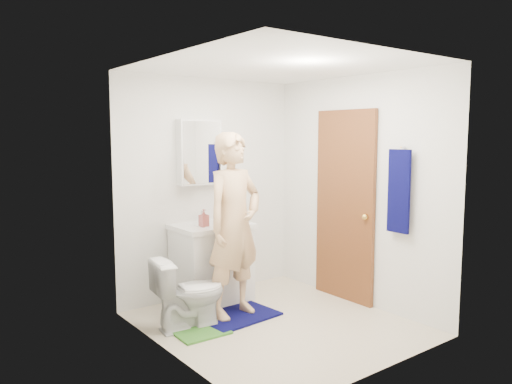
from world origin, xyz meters
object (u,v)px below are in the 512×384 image
Objects in this scene: vanity_cabinet at (212,265)px; medicine_cabinet at (199,152)px; toilet at (189,293)px; toothbrush_cup at (220,216)px; man at (234,225)px; towel at (399,191)px; soap_dispenser at (204,218)px.

medicine_cabinet is (0.00, 0.22, 1.20)m from vanity_cabinet.
medicine_cabinet is 1.04× the size of toilet.
man reaches higher than toothbrush_cup.
medicine_cabinet is 0.87× the size of towel.
soap_dispenser is 1.62× the size of toothbrush_cup.
soap_dispenser reaches higher than vanity_cabinet.
toilet is at bearing -138.54° from vanity_cabinet.
man is (-0.25, -0.63, 0.02)m from toothbrush_cup.
towel is 2.20m from toilet.
toothbrush_cup reaches higher than vanity_cabinet.
medicine_cabinet is at bearing 76.92° from man.
medicine_cabinet is 0.39× the size of man.
medicine_cabinet is at bearing 90.00° from vanity_cabinet.
vanity_cabinet is at bearing 31.44° from soap_dispenser.
toilet is at bearing 169.85° from man.
toothbrush_cup is (0.35, 0.22, -0.05)m from soap_dispenser.
soap_dispenser is 0.10× the size of man.
vanity_cabinet is at bearing -90.00° from medicine_cabinet.
toothbrush_cup is (0.20, -0.09, -0.71)m from medicine_cabinet.
toilet is 0.77m from man.
towel reaches higher than toothbrush_cup.
vanity_cabinet is 0.72m from man.
medicine_cabinet is 0.74m from soap_dispenser.
toilet is (-0.55, -0.71, -1.26)m from medicine_cabinet.
towel is (1.18, -1.71, -0.35)m from medicine_cabinet.
soap_dispenser is at bearing -147.48° from toothbrush_cup.
medicine_cabinet is at bearing 124.61° from towel.
soap_dispenser is (-1.32, 1.40, -0.31)m from towel.
towel is 1.95m from soap_dispenser.
toilet is 1.12m from toothbrush_cup.
toothbrush_cup is (0.75, 0.62, 0.56)m from toilet.
man reaches higher than towel.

